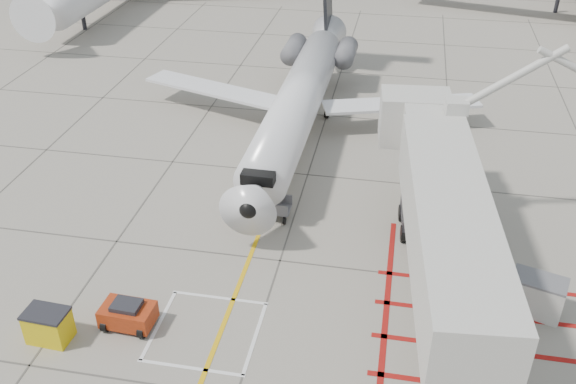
% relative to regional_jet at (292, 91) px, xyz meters
% --- Properties ---
extents(ground_plane, '(260.00, 260.00, 0.00)m').
position_rel_regional_jet_xyz_m(ground_plane, '(1.42, -14.76, -3.79)').
color(ground_plane, gray).
rests_on(ground_plane, ground).
extents(regional_jet, '(23.29, 29.20, 7.58)m').
position_rel_regional_jet_xyz_m(regional_jet, '(0.00, 0.00, 0.00)').
color(regional_jet, silver).
rests_on(regional_jet, ground_plane).
extents(jet_bridge, '(10.77, 19.90, 7.66)m').
position_rel_regional_jet_xyz_m(jet_bridge, '(8.41, -13.14, 0.04)').
color(jet_bridge, beige).
rests_on(jet_bridge, ground_plane).
extents(pushback_tug, '(2.14, 1.40, 1.22)m').
position_rel_regional_jet_xyz_m(pushback_tug, '(-3.72, -16.01, -3.18)').
color(pushback_tug, '#9C2D0F').
rests_on(pushback_tug, ground_plane).
extents(spill_bin, '(1.67, 1.16, 1.40)m').
position_rel_regional_jet_xyz_m(spill_bin, '(-6.44, -17.30, -3.09)').
color(spill_bin, '#D6B90B').
rests_on(spill_bin, ground_plane).
extents(baggage_cart, '(1.86, 1.20, 1.16)m').
position_rel_regional_jet_xyz_m(baggage_cart, '(0.35, -7.34, -3.21)').
color(baggage_cart, '#57575C').
rests_on(baggage_cart, ground_plane).
extents(ground_power_unit, '(2.39, 1.81, 1.68)m').
position_rel_regional_jet_xyz_m(ground_power_unit, '(12.39, -12.11, -2.95)').
color(ground_power_unit, '#B9B8B0').
rests_on(ground_power_unit, ground_plane).
extents(cone_nose, '(0.31, 0.31, 0.43)m').
position_rel_regional_jet_xyz_m(cone_nose, '(-1.49, -8.36, -3.58)').
color(cone_nose, orange).
rests_on(cone_nose, ground_plane).
extents(cone_side, '(0.34, 0.34, 0.48)m').
position_rel_regional_jet_xyz_m(cone_side, '(0.47, -6.27, -3.55)').
color(cone_side, red).
rests_on(cone_side, ground_plane).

